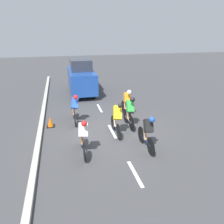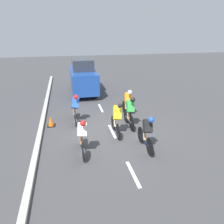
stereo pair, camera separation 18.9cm
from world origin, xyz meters
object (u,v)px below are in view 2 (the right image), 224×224
(cyclist_yellow, at_px, (117,118))
(support_car, at_px, (83,77))
(cyclist_blue, at_px, (75,107))
(cyclist_black, at_px, (147,132))
(cyclist_white, at_px, (82,136))
(cyclist_green, at_px, (130,111))
(traffic_cone, at_px, (51,122))
(cyclist_orange, at_px, (128,102))

(cyclist_yellow, bearing_deg, support_car, -83.61)
(cyclist_blue, xyz_separation_m, support_car, (-0.89, -5.30, 0.41))
(cyclist_black, distance_m, support_car, 8.69)
(cyclist_black, relative_size, cyclist_white, 0.99)
(cyclist_green, bearing_deg, cyclist_blue, -24.28)
(cyclist_black, bearing_deg, support_car, -79.26)
(cyclist_black, xyz_separation_m, support_car, (1.62, -8.53, 0.44))
(cyclist_green, xyz_separation_m, cyclist_yellow, (0.78, 0.65, -0.02))
(cyclist_black, height_order, cyclist_white, cyclist_white)
(cyclist_yellow, xyz_separation_m, traffic_cone, (2.87, -1.55, -0.56))
(cyclist_green, relative_size, cyclist_black, 0.98)
(cyclist_blue, distance_m, support_car, 5.39)
(cyclist_orange, relative_size, cyclist_green, 1.00)
(cyclist_blue, xyz_separation_m, cyclist_black, (-2.51, 3.23, -0.02))
(cyclist_yellow, bearing_deg, cyclist_black, 119.43)
(cyclist_black, relative_size, support_car, 0.39)
(cyclist_yellow, xyz_separation_m, cyclist_white, (1.61, 1.28, -0.05))
(cyclist_orange, height_order, cyclist_green, cyclist_green)
(cyclist_white, distance_m, support_car, 8.40)
(cyclist_orange, xyz_separation_m, cyclist_white, (2.66, 3.27, -0.05))
(cyclist_green, xyz_separation_m, cyclist_blue, (2.46, -1.11, -0.03))
(cyclist_yellow, bearing_deg, cyclist_blue, -46.42)
(cyclist_black, xyz_separation_m, cyclist_white, (2.43, -0.18, -0.01))
(cyclist_yellow, distance_m, cyclist_blue, 2.44)
(cyclist_orange, distance_m, cyclist_white, 4.22)
(cyclist_blue, bearing_deg, cyclist_black, 127.81)
(traffic_cone, bearing_deg, cyclist_blue, -169.58)
(cyclist_blue, bearing_deg, support_car, -99.51)
(cyclist_black, distance_m, cyclist_white, 2.44)
(cyclist_orange, relative_size, cyclist_white, 0.97)
(traffic_cone, bearing_deg, cyclist_orange, -173.61)
(cyclist_green, bearing_deg, cyclist_yellow, 39.78)
(cyclist_yellow, height_order, cyclist_blue, cyclist_yellow)
(cyclist_black, bearing_deg, cyclist_yellow, -60.57)
(traffic_cone, bearing_deg, support_car, -110.66)
(cyclist_blue, bearing_deg, cyclist_green, 155.72)
(cyclist_green, height_order, cyclist_yellow, cyclist_green)
(cyclist_green, distance_m, cyclist_blue, 2.70)
(cyclist_white, relative_size, traffic_cone, 3.47)
(support_car, bearing_deg, cyclist_blue, 80.49)
(cyclist_orange, height_order, cyclist_blue, cyclist_orange)
(cyclist_white, bearing_deg, cyclist_green, -140.98)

